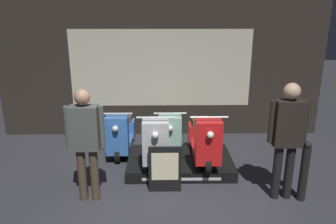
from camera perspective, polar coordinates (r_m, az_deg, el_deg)
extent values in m
plane|color=#2D2D33|center=(4.83, -1.40, -17.98)|extent=(30.00, 30.00, 0.00)
cube|color=#28231E|center=(7.34, -1.27, 8.03)|extent=(7.26, 0.08, 3.20)
cube|color=beige|center=(7.30, -1.27, 7.58)|extent=(3.99, 0.01, 1.70)
cube|color=black|center=(6.11, 2.06, -8.76)|extent=(1.89, 1.22, 0.20)
cube|color=silver|center=(5.58, 2.38, -11.63)|extent=(1.32, 0.01, 0.05)
cylinder|color=black|center=(5.45, -2.12, -9.10)|extent=(0.09, 0.33, 0.33)
cylinder|color=black|center=(6.55, -1.91, -4.39)|extent=(0.09, 0.33, 0.33)
cube|color=#BCBCC1|center=(6.00, -2.00, -6.60)|extent=(0.40, 1.11, 0.05)
cube|color=#BCBCC1|center=(5.32, -2.16, -5.30)|extent=(0.42, 0.30, 0.73)
cube|color=#BCBCC1|center=(6.50, -1.92, -3.78)|extent=(0.44, 0.35, 0.38)
cube|color=brown|center=(6.40, -1.94, -1.69)|extent=(0.32, 0.31, 0.13)
cylinder|color=silver|center=(5.16, -2.22, -0.97)|extent=(0.60, 0.03, 0.03)
sphere|color=white|center=(5.05, -2.24, -4.05)|extent=(0.11, 0.11, 0.11)
cylinder|color=black|center=(5.50, 6.90, -8.98)|extent=(0.09, 0.33, 0.33)
cylinder|color=black|center=(6.59, 5.54, -4.33)|extent=(0.09, 0.33, 0.33)
cube|color=red|center=(6.04, 6.15, -6.52)|extent=(0.40, 1.11, 0.05)
cube|color=red|center=(5.36, 7.01, -5.21)|extent=(0.42, 0.30, 0.73)
cube|color=red|center=(6.54, 5.58, -3.72)|extent=(0.44, 0.35, 0.38)
cube|color=brown|center=(6.44, 5.66, -1.65)|extent=(0.32, 0.31, 0.13)
cylinder|color=silver|center=(5.21, 7.19, -0.92)|extent=(0.60, 0.03, 0.03)
sphere|color=white|center=(5.10, 7.40, -3.97)|extent=(0.11, 0.11, 0.11)
cylinder|color=black|center=(6.35, -8.71, -7.28)|extent=(0.09, 0.33, 0.33)
cylinder|color=black|center=(7.45, -7.50, -3.42)|extent=(0.09, 0.33, 0.33)
cube|color=#386BBC|center=(6.90, -8.05, -5.26)|extent=(0.40, 1.11, 0.05)
cube|color=#386BBC|center=(6.22, -8.83, -3.99)|extent=(0.42, 0.30, 0.73)
cube|color=#386BBC|center=(7.40, -7.55, -2.87)|extent=(0.44, 0.35, 0.38)
cube|color=brown|center=(7.31, -7.63, -1.03)|extent=(0.32, 0.31, 0.13)
cylinder|color=silver|center=(6.08, -9.03, -0.28)|extent=(0.60, 0.03, 0.03)
sphere|color=white|center=(5.96, -9.19, -2.88)|extent=(0.11, 0.11, 0.11)
cylinder|color=black|center=(6.29, 0.35, -7.31)|extent=(0.09, 0.33, 0.33)
cylinder|color=black|center=(7.40, 0.15, -3.41)|extent=(0.09, 0.33, 0.33)
cube|color=#8EC6AD|center=(6.85, 0.24, -5.27)|extent=(0.40, 1.11, 0.05)
cube|color=#8EC6AD|center=(6.16, 0.35, -3.99)|extent=(0.42, 0.30, 0.73)
cube|color=#8EC6AD|center=(7.35, 0.16, -2.86)|extent=(0.44, 0.35, 0.38)
cube|color=brown|center=(7.26, 0.16, -1.01)|extent=(0.32, 0.31, 0.13)
cylinder|color=silver|center=(6.02, 0.36, -0.25)|extent=(0.60, 0.03, 0.03)
sphere|color=white|center=(5.90, 0.39, -2.87)|extent=(0.11, 0.11, 0.11)
cylinder|color=#473828|center=(5.19, -14.72, -10.47)|extent=(0.13, 0.13, 0.83)
cylinder|color=#473828|center=(5.15, -12.67, -10.55)|extent=(0.13, 0.13, 0.83)
cube|color=#474C47|center=(4.87, -14.32, -2.71)|extent=(0.41, 0.23, 0.66)
cylinder|color=#474C47|center=(4.93, -17.13, -2.40)|extent=(0.08, 0.08, 0.61)
cylinder|color=#474C47|center=(4.81, -11.49, -2.43)|extent=(0.08, 0.08, 0.61)
sphere|color=#A87A5B|center=(4.74, -14.73, 2.52)|extent=(0.23, 0.23, 0.23)
cylinder|color=black|center=(5.32, 18.40, -9.87)|extent=(0.13, 0.13, 0.87)
cylinder|color=black|center=(5.38, 20.30, -9.74)|extent=(0.13, 0.13, 0.87)
cube|color=black|center=(5.06, 20.23, -1.88)|extent=(0.41, 0.23, 0.69)
cylinder|color=black|center=(4.96, 17.60, -1.62)|extent=(0.08, 0.08, 0.64)
cylinder|color=black|center=(5.14, 22.83, -1.54)|extent=(0.08, 0.08, 0.64)
sphere|color=tan|center=(4.93, 20.81, 3.42)|extent=(0.24, 0.24, 0.24)
cube|color=black|center=(5.24, -0.54, -9.96)|extent=(0.52, 0.04, 0.77)
cube|color=beige|center=(5.19, -0.54, -9.50)|extent=(0.42, 0.01, 0.46)
cylinder|color=black|center=(5.40, 22.56, -9.95)|extent=(0.13, 0.13, 0.87)
sphere|color=black|center=(5.21, 23.16, -5.31)|extent=(0.11, 0.11, 0.11)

